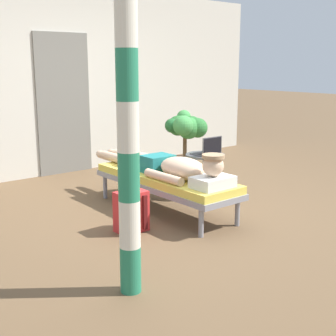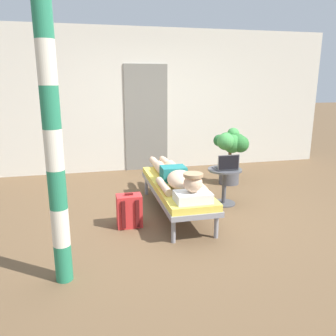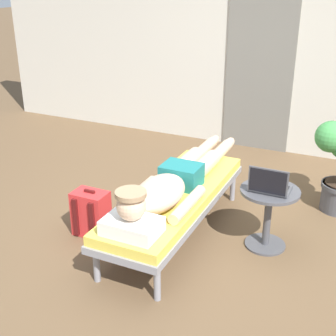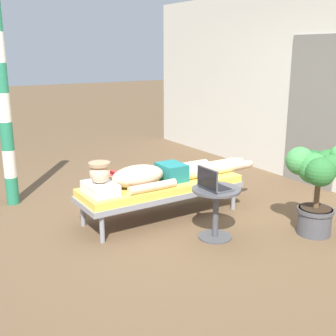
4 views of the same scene
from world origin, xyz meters
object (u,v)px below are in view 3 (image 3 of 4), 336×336
object	(u,v)px
person_reclining	(172,184)
laptop	(269,185)
lounge_chair	(175,199)
side_table	(268,208)
backpack	(91,213)

from	to	relation	value
person_reclining	laptop	xyz separation A→B (m)	(0.76, 0.18, 0.06)
lounge_chair	person_reclining	world-z (taller)	person_reclining
person_reclining	side_table	distance (m)	0.81
person_reclining	lounge_chair	bearing A→B (deg)	90.00
side_table	backpack	size ratio (longest dim) A/B	1.23
laptop	person_reclining	bearing A→B (deg)	-166.84
backpack	lounge_chair	bearing A→B (deg)	23.79
side_table	laptop	size ratio (longest dim) A/B	1.69
side_table	laptop	xyz separation A→B (m)	(0.00, -0.05, 0.23)
lounge_chair	laptop	xyz separation A→B (m)	(0.76, 0.11, 0.24)
person_reclining	side_table	size ratio (longest dim) A/B	4.15
side_table	laptop	world-z (taller)	laptop
laptop	backpack	size ratio (longest dim) A/B	0.73
laptop	backpack	xyz separation A→B (m)	(-1.42, -0.40, -0.39)
backpack	side_table	bearing A→B (deg)	17.66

